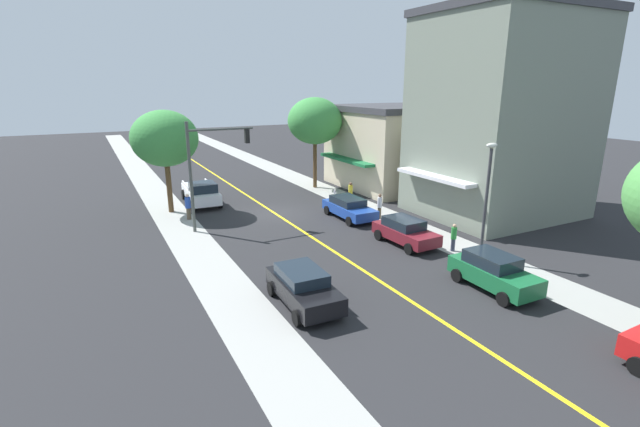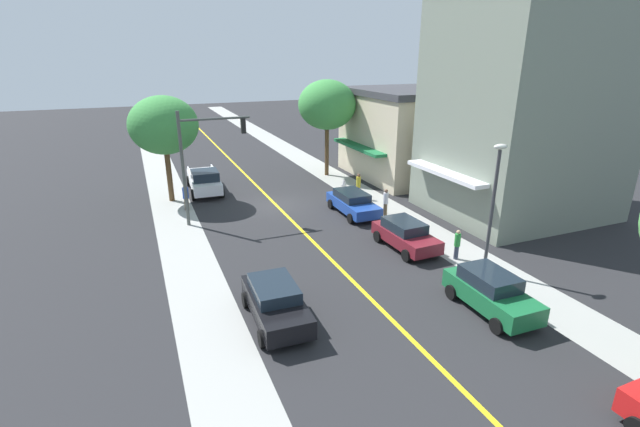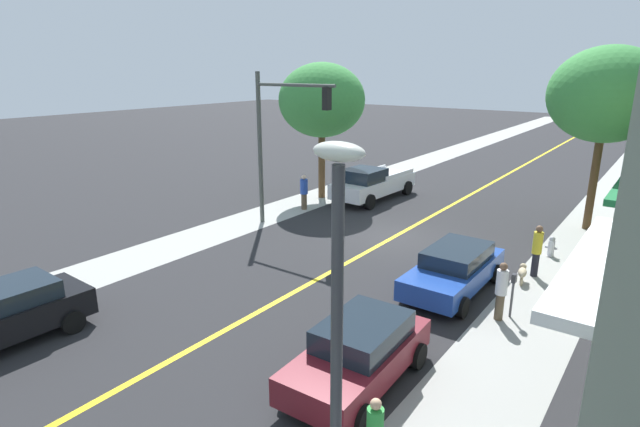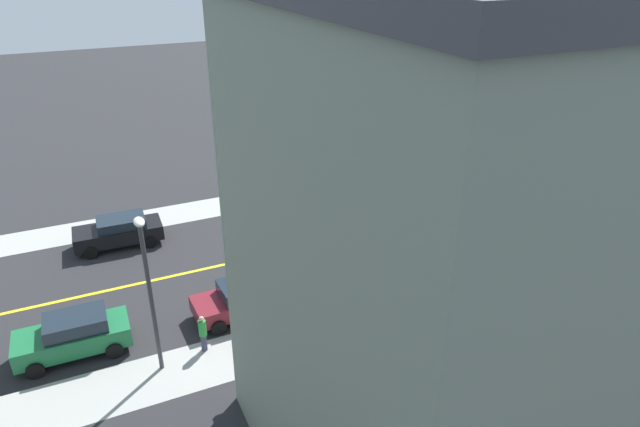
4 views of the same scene
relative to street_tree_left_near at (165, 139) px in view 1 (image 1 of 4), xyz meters
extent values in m
plane|color=#262628|center=(-6.60, 3.86, -5.35)|extent=(140.00, 140.00, 0.00)
cube|color=#9E9E99|center=(-13.36, 3.86, -5.35)|extent=(2.65, 126.00, 0.01)
cube|color=#9E9E99|center=(0.16, 3.86, -5.35)|extent=(2.65, 126.00, 0.01)
cube|color=yellow|center=(-6.60, 3.86, -5.35)|extent=(0.20, 126.00, 0.00)
cube|color=beige|center=(-20.81, 0.19, -1.98)|extent=(11.08, 9.88, 6.75)
cube|color=#38383D|center=(-20.81, 0.19, 1.65)|extent=(11.38, 10.18, 0.50)
cube|color=#196638|center=(-14.77, 0.19, -2.56)|extent=(1.00, 7.51, 0.24)
cube|color=gray|center=(-20.81, 11.02, 1.34)|extent=(10.50, 8.67, 13.39)
cube|color=#38383D|center=(-20.81, 11.02, 8.28)|extent=(10.80, 8.97, 0.50)
cube|color=silver|center=(-15.07, 11.02, -2.18)|extent=(0.99, 6.59, 0.24)
cylinder|color=brown|center=(0.00, 0.00, -3.54)|extent=(0.37, 0.37, 3.63)
ellipsoid|color=#3D8E42|center=(0.00, 0.00, 0.02)|extent=(4.65, 4.65, 3.95)
cylinder|color=brown|center=(-13.12, -2.44, -3.27)|extent=(0.34, 0.34, 4.17)
ellipsoid|color=#3D8E42|center=(-13.12, -2.44, 0.61)|extent=(4.77, 4.77, 4.05)
cylinder|color=silver|center=(-12.60, 2.18, -5.04)|extent=(0.24, 0.24, 0.62)
sphere|color=#B2B2B7|center=(-12.60, 2.18, -4.67)|extent=(0.22, 0.22, 0.22)
cylinder|color=#B2B2B7|center=(-12.77, 2.18, -5.01)|extent=(0.10, 0.10, 0.10)
cylinder|color=#B2B2B7|center=(-12.43, 2.18, -5.01)|extent=(0.10, 0.10, 0.10)
cylinder|color=#4C4C51|center=(-12.80, 8.19, -4.80)|extent=(0.07, 0.07, 1.10)
cube|color=#2D2D33|center=(-12.80, 8.19, -4.12)|extent=(0.12, 0.18, 0.26)
cylinder|color=#474C47|center=(-0.49, 5.48, -1.90)|extent=(0.20, 0.20, 6.90)
cylinder|color=#474C47|center=(-2.56, 5.48, 1.00)|extent=(4.14, 0.14, 0.14)
cube|color=black|center=(-4.23, 5.48, 0.50)|extent=(0.26, 0.32, 0.90)
sphere|color=red|center=(-4.23, 5.48, 0.80)|extent=(0.20, 0.20, 0.20)
sphere|color=yellow|center=(-4.23, 5.48, 0.50)|extent=(0.20, 0.20, 0.20)
sphere|color=green|center=(-4.23, 5.48, 0.20)|extent=(0.20, 0.20, 0.20)
cylinder|color=#38383D|center=(-12.89, 17.44, -2.37)|extent=(0.16, 0.16, 5.97)
ellipsoid|color=silver|center=(-12.89, 17.44, 0.76)|extent=(0.70, 0.36, 0.24)
cylinder|color=black|center=(-9.78, 26.98, -5.03)|extent=(0.23, 0.64, 0.64)
cube|color=#1E429E|center=(-10.74, 7.51, -4.71)|extent=(1.85, 4.67, 0.65)
cube|color=#19232D|center=(-10.74, 7.28, -4.13)|extent=(1.62, 2.53, 0.49)
cylinder|color=black|center=(-11.66, 9.06, -5.03)|extent=(0.22, 0.64, 0.64)
cylinder|color=black|center=(-9.82, 9.05, -5.03)|extent=(0.22, 0.64, 0.64)
cylinder|color=black|center=(-11.67, 5.97, -5.03)|extent=(0.22, 0.64, 0.64)
cylinder|color=black|center=(-9.83, 5.97, -5.03)|extent=(0.22, 0.64, 0.64)
cube|color=black|center=(-2.35, 17.67, -4.65)|extent=(1.98, 4.46, 0.75)
cube|color=#19232D|center=(-2.36, 17.45, -4.04)|extent=(1.70, 2.43, 0.48)
cylinder|color=black|center=(-3.23, 19.15, -5.03)|extent=(0.24, 0.65, 0.64)
cylinder|color=black|center=(-1.39, 19.09, -5.03)|extent=(0.24, 0.65, 0.64)
cylinder|color=black|center=(-3.32, 16.24, -5.03)|extent=(0.24, 0.65, 0.64)
cylinder|color=black|center=(-1.48, 16.18, -5.03)|extent=(0.24, 0.65, 0.64)
cube|color=#196638|center=(-10.65, 20.31, -4.64)|extent=(1.80, 4.20, 0.78)
cube|color=#19232D|center=(-10.66, 20.10, -3.97)|extent=(1.56, 2.28, 0.57)
cylinder|color=black|center=(-11.50, 21.70, -5.03)|extent=(0.23, 0.64, 0.64)
cylinder|color=black|center=(-9.77, 21.67, -5.03)|extent=(0.23, 0.64, 0.64)
cylinder|color=black|center=(-11.54, 18.95, -5.03)|extent=(0.23, 0.64, 0.64)
cylinder|color=black|center=(-9.81, 18.92, -5.03)|extent=(0.23, 0.64, 0.64)
cube|color=maroon|center=(-10.89, 13.59, -4.70)|extent=(1.94, 4.26, 0.66)
cube|color=#19232D|center=(-10.88, 13.38, -4.10)|extent=(1.66, 2.32, 0.54)
cylinder|color=black|center=(-11.84, 14.94, -5.03)|extent=(0.24, 0.65, 0.64)
cylinder|color=black|center=(-10.05, 15.01, -5.03)|extent=(0.24, 0.65, 0.64)
cylinder|color=black|center=(-11.74, 12.17, -5.03)|extent=(0.24, 0.65, 0.64)
cylinder|color=black|center=(-9.95, 12.24, -5.03)|extent=(0.24, 0.65, 0.64)
cube|color=silver|center=(-2.54, -1.43, -4.56)|extent=(2.25, 5.91, 0.79)
cube|color=#19232D|center=(-2.50, -0.38, -3.83)|extent=(1.94, 2.17, 0.66)
cube|color=silver|center=(-3.52, -2.56, -4.04)|extent=(0.22, 3.04, 0.24)
cube|color=silver|center=(-1.66, -2.63, -4.04)|extent=(0.22, 3.04, 0.24)
cylinder|color=black|center=(-3.48, 0.59, -4.95)|extent=(0.31, 0.81, 0.80)
cylinder|color=black|center=(-1.46, 0.52, -4.95)|extent=(0.31, 0.81, 0.80)
cylinder|color=black|center=(-3.63, -3.37, -4.95)|extent=(0.31, 0.81, 0.80)
cylinder|color=black|center=(-1.61, -3.45, -4.95)|extent=(0.31, 0.81, 0.80)
cylinder|color=brown|center=(-0.74, 2.57, -4.94)|extent=(0.29, 0.29, 0.83)
cylinder|color=#284CB2|center=(-0.74, 2.57, -4.15)|extent=(0.39, 0.39, 0.75)
sphere|color=beige|center=(-0.74, 2.57, -3.66)|extent=(0.23, 0.23, 0.23)
cylinder|color=black|center=(-12.58, 4.62, -4.93)|extent=(0.24, 0.24, 0.85)
cylinder|color=yellow|center=(-12.58, 4.62, -4.12)|extent=(0.32, 0.32, 0.77)
sphere|color=brown|center=(-12.58, 4.62, -3.61)|extent=(0.24, 0.24, 0.24)
cylinder|color=brown|center=(-12.56, 8.55, -4.95)|extent=(0.25, 0.25, 0.80)
cylinder|color=silver|center=(-12.56, 8.55, -4.18)|extent=(0.33, 0.33, 0.73)
sphere|color=brown|center=(-12.56, 8.55, -3.70)|extent=(0.23, 0.23, 0.23)
cylinder|color=#33384C|center=(-12.57, 15.73, -4.99)|extent=(0.23, 0.23, 0.72)
cylinder|color=#288C38|center=(-12.57, 15.73, -4.30)|extent=(0.30, 0.30, 0.66)
sphere|color=tan|center=(-12.57, 15.73, -3.87)|extent=(0.20, 0.20, 0.20)
ellipsoid|color=#C6B28C|center=(-12.40, 5.52, -4.96)|extent=(0.41, 0.68, 0.28)
sphere|color=#C6B28C|center=(-12.33, 5.17, -4.87)|extent=(0.22, 0.22, 0.22)
cylinder|color=#C6B28C|center=(-12.36, 5.30, -5.22)|extent=(0.10, 0.10, 0.25)
cylinder|color=#C6B28C|center=(-12.45, 5.73, -5.22)|extent=(0.10, 0.10, 0.25)
camera|label=1|loc=(5.05, 33.33, 3.65)|focal=25.26mm
camera|label=2|loc=(1.93, 32.62, 4.64)|focal=25.40mm
camera|label=3|loc=(-16.12, 22.22, 1.70)|focal=28.10mm
camera|label=4|loc=(-30.21, 18.87, 8.97)|focal=31.36mm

